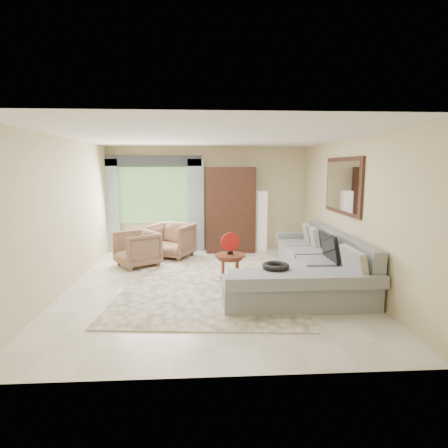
{
  "coord_description": "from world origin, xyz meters",
  "views": [
    {
      "loc": [
        -0.16,
        -6.49,
        2.09
      ],
      "look_at": [
        0.25,
        0.35,
        1.05
      ],
      "focal_mm": 30.0,
      "sensor_mm": 36.0,
      "label": 1
    }
  ],
  "objects": [
    {
      "name": "curtain_right",
      "position": [
        -0.3,
        2.88,
        1.15
      ],
      "size": [
        0.4,
        0.08,
        2.3
      ],
      "primitive_type": "cube",
      "color": "#9EB7CC",
      "rests_on": "ground"
    },
    {
      "name": "armchair_right",
      "position": [
        -0.86,
        2.13,
        0.4
      ],
      "size": [
        1.15,
        1.16,
        0.8
      ],
      "primitive_type": "imported",
      "rotation": [
        0.0,
        0.0,
        -0.43
      ],
      "color": "#A07457",
      "rests_on": "ground"
    },
    {
      "name": "valance",
      "position": [
        -1.35,
        2.9,
        2.25
      ],
      "size": [
        2.4,
        0.12,
        0.26
      ],
      "primitive_type": "cube",
      "color": "#1E232D",
      "rests_on": "wall_back"
    },
    {
      "name": "sectional_sofa",
      "position": [
        1.78,
        -0.18,
        0.28
      ],
      "size": [
        2.3,
        3.46,
        0.9
      ],
      "color": "gray",
      "rests_on": "ground"
    },
    {
      "name": "ground",
      "position": [
        0.0,
        0.0,
        0.0
      ],
      "size": [
        6.0,
        6.0,
        0.0
      ],
      "primitive_type": "plane",
      "color": "silver",
      "rests_on": "ground"
    },
    {
      "name": "garden_hose",
      "position": [
        1.0,
        -0.81,
        0.55
      ],
      "size": [
        0.43,
        0.43,
        0.09
      ],
      "primitive_type": "torus",
      "color": "black",
      "rests_on": "sectional_sofa"
    },
    {
      "name": "coffee_table",
      "position": [
        0.34,
        0.02,
        0.29
      ],
      "size": [
        0.55,
        0.55,
        0.55
      ],
      "rotation": [
        0.0,
        0.0,
        -0.25
      ],
      "color": "#502415",
      "rests_on": "ground"
    },
    {
      "name": "wall_mirror",
      "position": [
        2.46,
        0.35,
        1.75
      ],
      "size": [
        0.05,
        1.7,
        1.05
      ],
      "color": "black",
      "rests_on": "wall_right"
    },
    {
      "name": "tv_screen",
      "position": [
        2.05,
        -0.26,
        0.72
      ],
      "size": [
        0.14,
        0.74,
        0.48
      ],
      "primitive_type": "cube",
      "rotation": [
        0.0,
        -0.17,
        0.0
      ],
      "color": "black",
      "rests_on": "sectional_sofa"
    },
    {
      "name": "armchair_left",
      "position": [
        -1.54,
        1.39,
        0.37
      ],
      "size": [
        1.12,
        1.11,
        0.74
      ],
      "primitive_type": "imported",
      "rotation": [
        0.0,
        0.0,
        -1.0
      ],
      "color": "brown",
      "rests_on": "ground"
    },
    {
      "name": "potted_plant",
      "position": [
        -1.86,
        2.32,
        0.29
      ],
      "size": [
        0.61,
        0.55,
        0.59
      ],
      "primitive_type": "imported",
      "rotation": [
        0.0,
        0.0,
        0.19
      ],
      "color": "#999999",
      "rests_on": "ground"
    },
    {
      "name": "area_rug",
      "position": [
        0.0,
        0.02,
        0.01
      ],
      "size": [
        3.35,
        4.26,
        0.02
      ],
      "primitive_type": "cube",
      "rotation": [
        0.0,
        0.0,
        -0.09
      ],
      "color": "beige",
      "rests_on": "ground"
    },
    {
      "name": "armoire",
      "position": [
        0.55,
        2.72,
        1.05
      ],
      "size": [
        1.2,
        0.55,
        2.1
      ],
      "primitive_type": "cube",
      "color": "black",
      "rests_on": "ground"
    },
    {
      "name": "window",
      "position": [
        -1.35,
        2.97,
        1.4
      ],
      "size": [
        1.8,
        0.04,
        1.4
      ],
      "primitive_type": "cube",
      "color": "#669E59",
      "rests_on": "wall_back"
    },
    {
      "name": "floor_lamp",
      "position": [
        1.35,
        2.78,
        0.75
      ],
      "size": [
        0.24,
        0.24,
        1.5
      ],
      "primitive_type": "cube",
      "color": "silver",
      "rests_on": "ground"
    },
    {
      "name": "red_disc",
      "position": [
        0.34,
        0.02,
        0.78
      ],
      "size": [
        0.34,
        0.09,
        0.34
      ],
      "primitive_type": "cylinder",
      "rotation": [
        1.57,
        0.0,
        0.19
      ],
      "color": "#AB1511",
      "rests_on": "coffee_table"
    },
    {
      "name": "curtain_left",
      "position": [
        -2.4,
        2.88,
        1.15
      ],
      "size": [
        0.4,
        0.08,
        2.3
      ],
      "primitive_type": "cube",
      "color": "#9EB7CC",
      "rests_on": "ground"
    }
  ]
}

